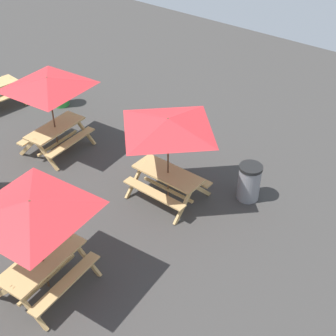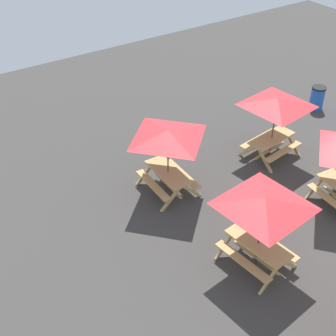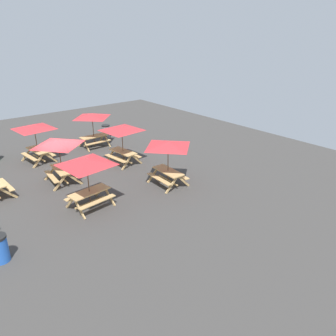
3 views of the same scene
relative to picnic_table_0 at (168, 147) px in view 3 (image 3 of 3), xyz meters
The scene contains 8 objects.
ground_plane 5.79m from the picnic_table_0, 135.29° to the right, with size 31.39×31.39×0.00m, color #3D3A38.
picnic_table_0 is the anchor object (origin of this frame).
picnic_table_1 3.92m from the picnic_table_0, behind, with size 2.81×2.81×2.34m.
picnic_table_2 7.72m from the picnic_table_0, behind, with size 2.02×2.02×2.34m.
picnic_table_3 4.15m from the picnic_table_0, 95.10° to the right, with size 2.81×2.81×2.34m.
picnic_table_4 5.44m from the picnic_table_0, 131.98° to the right, with size 2.16×2.16×2.34m.
picnic_table_6 8.37m from the picnic_table_0, 151.54° to the right, with size 2.81×2.81×2.34m.
trash_bin_gray 9.21m from the picnic_table_0, behind, with size 0.59×0.59×0.98m.
Camera 3 is at (15.59, -5.72, 7.21)m, focal length 35.00 mm.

